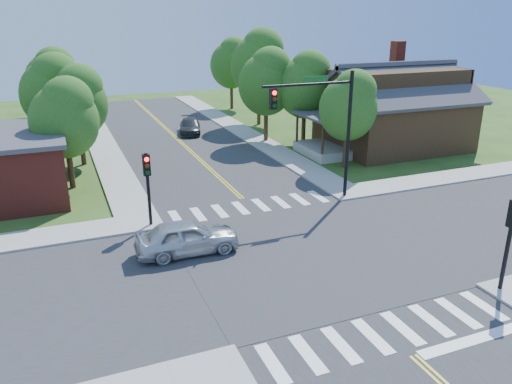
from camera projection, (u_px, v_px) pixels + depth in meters
name	position (u px, v px, depth m)	size (l,w,h in m)	color
ground	(302.00, 255.00, 22.04)	(100.00, 100.00, 0.00)	#294E18
road_ns	(302.00, 254.00, 22.03)	(10.00, 90.00, 0.04)	#2D2D30
road_ew	(302.00, 254.00, 22.03)	(90.00, 10.00, 0.04)	#2D2D30
intersection_patch	(302.00, 255.00, 22.04)	(10.20, 10.20, 0.06)	#2D2D30
sidewalk_ne	(385.00, 141.00, 41.41)	(40.00, 40.00, 0.14)	#9E9B93
crosswalk_north	(251.00, 206.00, 27.42)	(8.85, 2.00, 0.01)	white
crosswalk_south	(388.00, 332.00, 16.62)	(8.85, 2.00, 0.01)	white
centerline	(302.00, 254.00, 22.02)	(0.30, 90.00, 0.01)	yellow
stop_bar	(477.00, 340.00, 16.30)	(4.60, 0.45, 0.09)	white
signal_mast_ne	(323.00, 117.00, 26.66)	(5.30, 0.42, 7.20)	black
signal_pole_se	(512.00, 228.00, 18.22)	(0.34, 0.42, 3.80)	black
signal_pole_nw	(147.00, 176.00, 24.01)	(0.34, 0.42, 3.80)	black
house_ne	(393.00, 105.00, 38.68)	(13.05, 8.80, 7.11)	#342412
tree_e_a	(350.00, 104.00, 33.09)	(3.93, 3.74, 6.69)	#382314
tree_e_b	(306.00, 83.00, 39.08)	(4.39, 4.17, 7.47)	#382314
tree_e_c	(260.00, 62.00, 45.99)	(5.26, 4.99, 8.94)	#382314
tree_e_d	(232.00, 62.00, 54.13)	(4.56, 4.34, 7.76)	#382314
tree_w_a	(65.00, 116.00, 29.02)	(3.97, 3.77, 6.74)	#382314
tree_w_b	(54.00, 90.00, 34.90)	(4.47, 4.25, 7.61)	#382314
tree_w_c	(54.00, 79.00, 41.25)	(4.45, 4.23, 7.56)	#382314
tree_w_d	(54.00, 77.00, 50.12)	(3.64, 3.45, 6.18)	#382314
tree_house	(267.00, 80.00, 39.78)	(4.51, 4.29, 7.67)	#382314
tree_bldg	(78.00, 99.00, 33.66)	(4.11, 3.90, 6.98)	#382314
car_silver	(187.00, 238.00, 21.89)	(4.57, 1.93, 1.54)	silver
car_dgrey	(190.00, 127.00, 44.01)	(2.81, 4.66, 1.26)	#2E3234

